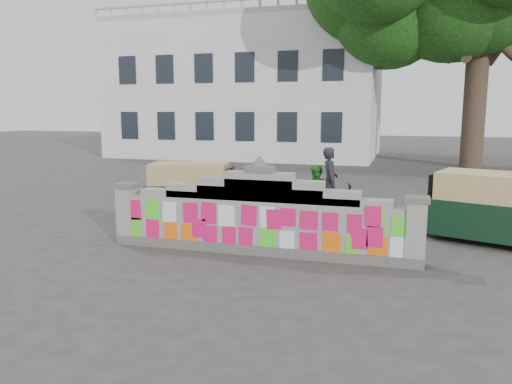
# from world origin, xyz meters

# --- Properties ---
(ground) EXTENTS (100.00, 100.00, 0.00)m
(ground) POSITION_xyz_m (0.00, 0.00, 0.00)
(ground) COLOR #383533
(ground) RESTS_ON ground
(parapet_wall) EXTENTS (6.48, 0.44, 2.01)m
(parapet_wall) POSITION_xyz_m (-0.00, -0.01, 0.75)
(parapet_wall) COLOR #4C4C49
(parapet_wall) RESTS_ON ground
(building) EXTENTS (16.00, 10.00, 8.90)m
(building) POSITION_xyz_m (-7.00, 21.98, 4.01)
(building) COLOR silver
(building) RESTS_ON ground
(cyclist_bike) EXTENTS (2.01, 1.04, 1.01)m
(cyclist_bike) POSITION_xyz_m (0.93, 3.34, 0.50)
(cyclist_bike) COLOR black
(cyclist_bike) RESTS_ON ground
(cyclist_rider) EXTENTS (0.52, 0.69, 1.71)m
(cyclist_rider) POSITION_xyz_m (0.93, 3.34, 0.85)
(cyclist_rider) COLOR black
(cyclist_rider) RESTS_ON ground
(pedestrian) EXTENTS (0.71, 0.82, 1.47)m
(pedestrian) POSITION_xyz_m (0.53, 3.44, 0.74)
(pedestrian) COLOR #288825
(pedestrian) RESTS_ON ground
(rickshaw_left) EXTENTS (2.72, 1.67, 1.46)m
(rickshaw_left) POSITION_xyz_m (-2.85, 3.09, 0.76)
(rickshaw_left) COLOR #113323
(rickshaw_left) RESTS_ON ground
(rickshaw_right) EXTENTS (2.88, 2.03, 1.55)m
(rickshaw_right) POSITION_xyz_m (4.56, 2.32, 0.80)
(rickshaw_right) COLOR black
(rickshaw_right) RESTS_ON ground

